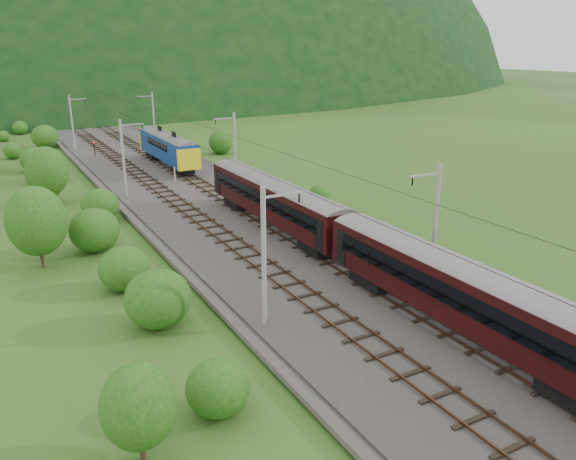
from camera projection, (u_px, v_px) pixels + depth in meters
ground at (354, 305)px, 34.75m from camera, size 600.00×600.00×0.00m
railbed at (278, 253)px, 43.01m from camera, size 14.00×220.00×0.30m
track_left at (250, 256)px, 41.84m from camera, size 2.40×220.00×0.27m
track_right at (305, 245)px, 44.04m from camera, size 2.40×220.00×0.27m
catenary_left at (124, 157)px, 57.11m from camera, size 2.54×192.28×8.00m
catenary_right at (234, 147)px, 62.74m from camera, size 2.54×192.28×8.00m
overhead_wires at (278, 164)px, 40.83m from camera, size 4.83×198.00×0.03m
mountain_main at (16, 81)px, 250.77m from camera, size 504.00×360.00×244.00m
train at (460, 282)px, 29.79m from camera, size 2.80×112.57×4.86m
hazard_post_near at (195, 194)px, 56.56m from camera, size 0.15×0.15×1.42m
hazard_post_far at (175, 174)px, 64.89m from camera, size 0.18×0.18×1.64m
signal at (94, 148)px, 79.42m from camera, size 0.23×0.23×2.07m
vegetation_left at (88, 242)px, 39.23m from camera, size 12.52×150.86×6.01m
vegetation_right at (330, 188)px, 57.56m from camera, size 6.34×96.53×3.15m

